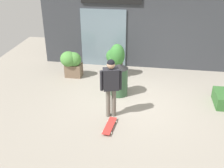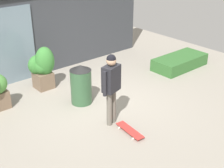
% 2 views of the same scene
% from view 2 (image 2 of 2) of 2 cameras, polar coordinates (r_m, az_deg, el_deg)
% --- Properties ---
extents(ground_plane, '(12.00, 12.00, 0.00)m').
position_cam_2_polar(ground_plane, '(8.42, -1.65, -3.52)').
color(ground_plane, gray).
extents(building_facade, '(7.57, 0.31, 3.74)m').
position_cam_2_polar(building_facade, '(10.06, -12.81, 12.05)').
color(building_facade, '#383A3F').
rests_on(building_facade, ground_plane).
extents(skateboarder, '(0.58, 0.36, 1.74)m').
position_cam_2_polar(skateboarder, '(7.07, -0.13, 0.28)').
color(skateboarder, '#666056').
rests_on(skateboarder, ground_plane).
extents(skateboard, '(0.32, 0.83, 0.08)m').
position_cam_2_polar(skateboard, '(7.22, 3.26, -8.39)').
color(skateboard, red).
rests_on(skateboard, ground_plane).
extents(planter_box_right, '(0.72, 0.63, 1.26)m').
position_cam_2_polar(planter_box_right, '(9.21, -12.54, 3.13)').
color(planter_box_right, brown).
rests_on(planter_box_right, ground_plane).
extents(trash_bin, '(0.57, 0.57, 1.08)m').
position_cam_2_polar(trash_bin, '(8.26, -5.65, -0.02)').
color(trash_bin, '#335938').
rests_on(trash_bin, ground_plane).
extents(hedge_ledge, '(1.93, 0.90, 0.39)m').
position_cam_2_polar(hedge_ledge, '(10.86, 12.19, 3.93)').
color(hedge_ledge, '#33662D').
rests_on(hedge_ledge, ground_plane).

